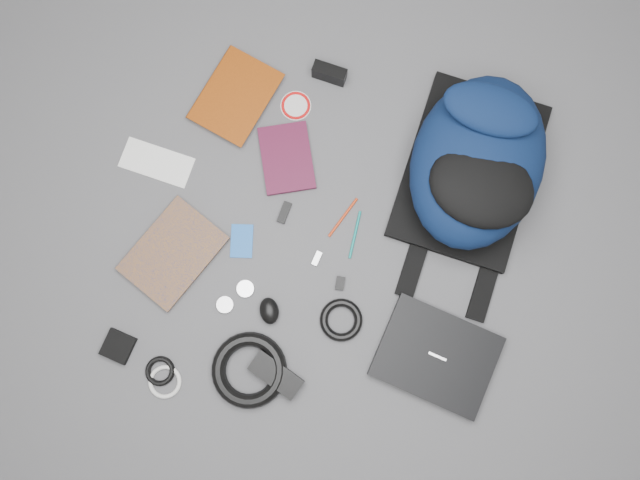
% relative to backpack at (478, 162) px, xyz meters
% --- Properties ---
extents(ground, '(4.00, 4.00, 0.00)m').
position_rel_backpack_xyz_m(ground, '(-0.37, -0.29, -0.11)').
color(ground, '#4F4F51').
rests_on(ground, ground).
extents(backpack, '(0.43, 0.59, 0.23)m').
position_rel_backpack_xyz_m(backpack, '(0.00, 0.00, 0.00)').
color(backpack, black).
rests_on(backpack, ground).
extents(laptop, '(0.35, 0.30, 0.03)m').
position_rel_backpack_xyz_m(laptop, '(0.01, -0.53, -0.10)').
color(laptop, black).
rests_on(laptop, ground).
extents(textbook_red, '(0.25, 0.30, 0.03)m').
position_rel_backpack_xyz_m(textbook_red, '(-0.80, 0.10, -0.10)').
color(textbook_red, '#752D06').
rests_on(textbook_red, ground).
extents(comic_book, '(0.29, 0.33, 0.02)m').
position_rel_backpack_xyz_m(comic_book, '(-0.86, -0.37, -0.10)').
color(comic_book, '#C1740D').
rests_on(comic_book, ground).
extents(envelope, '(0.21, 0.12, 0.00)m').
position_rel_backpack_xyz_m(envelope, '(-0.88, -0.17, -0.11)').
color(envelope, white).
rests_on(envelope, ground).
extents(dvd_case, '(0.21, 0.24, 0.02)m').
position_rel_backpack_xyz_m(dvd_case, '(-0.52, -0.07, -0.11)').
color(dvd_case, '#3A0B1F').
rests_on(dvd_case, ground).
extents(compact_camera, '(0.10, 0.05, 0.06)m').
position_rel_backpack_xyz_m(compact_camera, '(-0.45, 0.20, -0.09)').
color(compact_camera, black).
rests_on(compact_camera, ground).
extents(sticker_disc, '(0.10, 0.10, 0.00)m').
position_rel_backpack_xyz_m(sticker_disc, '(-0.53, 0.09, -0.11)').
color(sticker_disc, silver).
rests_on(sticker_disc, ground).
extents(pen_teal, '(0.01, 0.14, 0.01)m').
position_rel_backpack_xyz_m(pen_teal, '(-0.28, -0.25, -0.11)').
color(pen_teal, '#0D756E').
rests_on(pen_teal, ground).
extents(pen_red, '(0.06, 0.13, 0.01)m').
position_rel_backpack_xyz_m(pen_red, '(-0.32, -0.21, -0.11)').
color(pen_red, '#BE310E').
rests_on(pen_red, ground).
extents(id_badge, '(0.08, 0.11, 0.00)m').
position_rel_backpack_xyz_m(id_badge, '(-0.59, -0.34, -0.11)').
color(id_badge, '#1859B4').
rests_on(id_badge, ground).
extents(usb_black, '(0.03, 0.07, 0.01)m').
position_rel_backpack_xyz_m(usb_black, '(-0.49, -0.23, -0.11)').
color(usb_black, black).
rests_on(usb_black, ground).
extents(usb_silver, '(0.02, 0.04, 0.01)m').
position_rel_backpack_xyz_m(usb_silver, '(-0.37, -0.34, -0.11)').
color(usb_silver, '#A5A5A7').
rests_on(usb_silver, ground).
extents(key_fob, '(0.03, 0.04, 0.01)m').
position_rel_backpack_xyz_m(key_fob, '(-0.29, -0.39, -0.11)').
color(key_fob, black).
rests_on(key_fob, ground).
extents(mouse, '(0.08, 0.09, 0.04)m').
position_rel_backpack_xyz_m(mouse, '(-0.47, -0.51, -0.10)').
color(mouse, black).
rests_on(mouse, ground).
extents(headphone_left, '(0.05, 0.05, 0.01)m').
position_rel_backpack_xyz_m(headphone_left, '(-0.55, -0.47, -0.11)').
color(headphone_left, silver).
rests_on(headphone_left, ground).
extents(headphone_right, '(0.06, 0.06, 0.01)m').
position_rel_backpack_xyz_m(headphone_right, '(-0.59, -0.52, -0.11)').
color(headphone_right, '#ADACAE').
rests_on(headphone_right, ground).
extents(cable_coil, '(0.15, 0.15, 0.02)m').
position_rel_backpack_xyz_m(cable_coil, '(-0.27, -0.49, -0.10)').
color(cable_coil, black).
rests_on(cable_coil, ground).
extents(power_brick, '(0.16, 0.12, 0.04)m').
position_rel_backpack_xyz_m(power_brick, '(-0.41, -0.68, -0.10)').
color(power_brick, black).
rests_on(power_brick, ground).
extents(power_cord_coil, '(0.23, 0.23, 0.04)m').
position_rel_backpack_xyz_m(power_cord_coil, '(-0.48, -0.68, -0.09)').
color(power_cord_coil, black).
rests_on(power_cord_coil, ground).
extents(pouch, '(0.09, 0.09, 0.02)m').
position_rel_backpack_xyz_m(pouch, '(-0.85, -0.70, -0.10)').
color(pouch, black).
rests_on(pouch, ground).
extents(earbud_coil, '(0.08, 0.08, 0.02)m').
position_rel_backpack_xyz_m(earbud_coil, '(-0.72, -0.74, -0.11)').
color(earbud_coil, black).
rests_on(earbud_coil, ground).
extents(white_cable_coil, '(0.11, 0.11, 0.01)m').
position_rel_backpack_xyz_m(white_cable_coil, '(-0.70, -0.76, -0.11)').
color(white_cable_coil, silver).
rests_on(white_cable_coil, ground).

